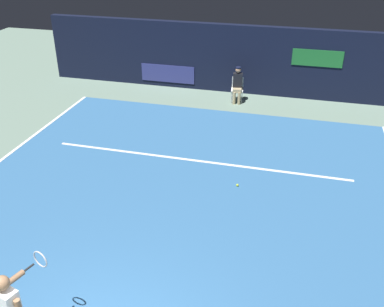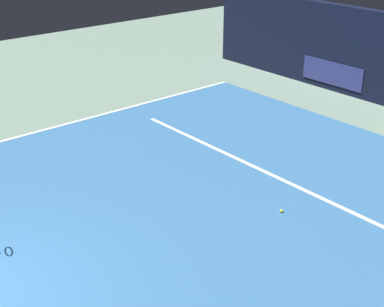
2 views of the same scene
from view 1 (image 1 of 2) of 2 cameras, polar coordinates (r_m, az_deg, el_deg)
ground_plane at (r=10.78m, az=-2.02°, el=-6.12°), size 31.32×31.32×0.00m
court_surface at (r=10.78m, az=-2.02°, el=-6.10°), size 10.89×11.62×0.01m
line_service at (r=12.44m, az=0.65°, el=-0.94°), size 8.49×0.10×0.01m
back_wall at (r=17.31m, az=5.55°, el=12.09°), size 15.21×0.33×2.60m
line_judge_on_chair at (r=16.42m, az=5.92°, el=8.92°), size 0.49×0.56×1.32m
tennis_ball at (r=11.34m, az=5.91°, el=-4.10°), size 0.07×0.07×0.07m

